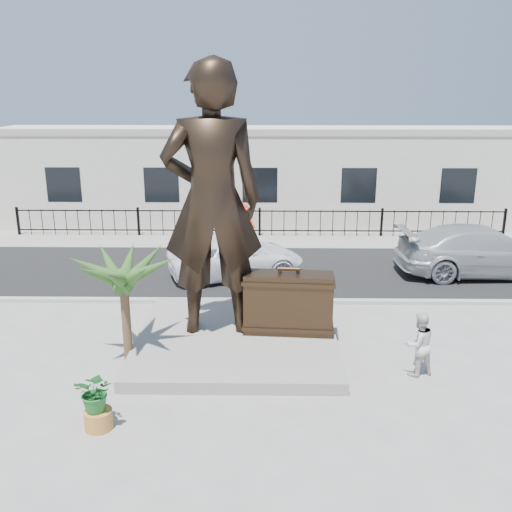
{
  "coord_description": "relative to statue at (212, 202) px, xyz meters",
  "views": [
    {
      "loc": [
        0.22,
        -12.29,
        6.62
      ],
      "look_at": [
        0.0,
        2.0,
        2.3
      ],
      "focal_mm": 40.0,
      "sensor_mm": 36.0,
      "label": 1
    }
  ],
  "objects": [
    {
      "name": "far_sidewalk",
      "position": [
        1.11,
        10.16,
        -3.77
      ],
      "size": [
        40.0,
        2.5,
        0.02
      ],
      "primitive_type": "cube",
      "color": "#9E9991",
      "rests_on": "ground"
    },
    {
      "name": "plinth",
      "position": [
        0.61,
        -0.34,
        -3.63
      ],
      "size": [
        5.2,
        5.2,
        0.3
      ],
      "primitive_type": "cube",
      "color": "gray",
      "rests_on": "ground"
    },
    {
      "name": "palm_tree",
      "position": [
        -2.05,
        -1.29,
        -3.78
      ],
      "size": [
        1.8,
        1.8,
        3.2
      ],
      "primitive_type": null,
      "color": "#2A4E1C",
      "rests_on": "ground"
    },
    {
      "name": "fence",
      "position": [
        1.11,
        10.96,
        -3.18
      ],
      "size": [
        22.0,
        0.1,
        1.2
      ],
      "primitive_type": "cube",
      "color": "black",
      "rests_on": "ground"
    },
    {
      "name": "shrub",
      "position": [
        -1.97,
        -4.23,
        -2.96
      ],
      "size": [
        0.84,
        0.75,
        0.85
      ],
      "primitive_type": "imported",
      "rotation": [
        0.0,
        0.0,
        -0.12
      ],
      "color": "#206427",
      "rests_on": "planter"
    },
    {
      "name": "tourist",
      "position": [
        4.95,
        -1.9,
        -2.99
      ],
      "size": [
        0.92,
        0.82,
        1.57
      ],
      "primitive_type": "imported",
      "rotation": [
        0.0,
        0.0,
        3.49
      ],
      "color": "silver",
      "rests_on": "ground"
    },
    {
      "name": "worker",
      "position": [
        0.41,
        10.33,
        -2.97
      ],
      "size": [
        1.11,
        0.75,
        1.58
      ],
      "primitive_type": "imported",
      "rotation": [
        0.0,
        0.0,
        -0.17
      ],
      "color": "#FF3E0D",
      "rests_on": "far_sidewalk"
    },
    {
      "name": "car_silver",
      "position": [
        9.15,
        5.61,
        -2.89
      ],
      "size": [
        6.16,
        2.71,
        1.76
      ],
      "primitive_type": "imported",
      "rotation": [
        0.0,
        0.0,
        1.61
      ],
      "color": "#A1A4A6",
      "rests_on": "street"
    },
    {
      "name": "planter",
      "position": [
        -1.97,
        -4.23,
        -3.58
      ],
      "size": [
        0.56,
        0.56,
        0.4
      ],
      "primitive_type": "cylinder",
      "color": "#C17C33",
      "rests_on": "ground"
    },
    {
      "name": "building",
      "position": [
        1.11,
        15.16,
        -1.58
      ],
      "size": [
        28.0,
        7.0,
        4.4
      ],
      "primitive_type": "cube",
      "color": "silver",
      "rests_on": "ground"
    },
    {
      "name": "ground",
      "position": [
        1.11,
        -1.84,
        -3.78
      ],
      "size": [
        100.0,
        100.0,
        0.0
      ],
      "primitive_type": "plane",
      "color": "#9E9991",
      "rests_on": "ground"
    },
    {
      "name": "street",
      "position": [
        1.11,
        6.16,
        -3.78
      ],
      "size": [
        40.0,
        7.0,
        0.01
      ],
      "primitive_type": "cube",
      "color": "black",
      "rests_on": "ground"
    },
    {
      "name": "car_white",
      "position": [
        0.31,
        5.32,
        -3.1
      ],
      "size": [
        5.27,
        3.58,
        1.34
      ],
      "primitive_type": "imported",
      "rotation": [
        0.0,
        0.0,
        1.88
      ],
      "color": "white",
      "rests_on": "street"
    },
    {
      "name": "curb",
      "position": [
        1.11,
        2.66,
        -3.72
      ],
      "size": [
        40.0,
        0.25,
        0.12
      ],
      "primitive_type": "cube",
      "color": "#A5A399",
      "rests_on": "ground"
    },
    {
      "name": "statue",
      "position": [
        0.0,
        0.0,
        0.0
      ],
      "size": [
        2.69,
        1.91,
        6.96
      ],
      "primitive_type": "imported",
      "rotation": [
        0.0,
        0.0,
        3.24
      ],
      "color": "black",
      "rests_on": "plinth"
    },
    {
      "name": "suitcase",
      "position": [
        1.96,
        -0.17,
        -2.67
      ],
      "size": [
        2.36,
        0.9,
        1.63
      ],
      "primitive_type": "cube",
      "rotation": [
        0.0,
        0.0,
        -0.07
      ],
      "color": "#312114",
      "rests_on": "plinth"
    }
  ]
}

